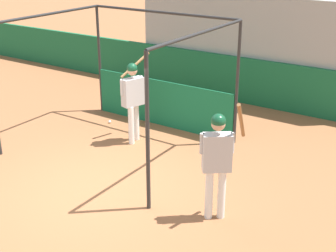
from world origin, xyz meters
name	(u,v)px	position (x,y,z in m)	size (l,w,h in m)	color
ground_plane	(96,189)	(0.00, 0.00, 0.00)	(60.00, 60.00, 0.00)	#935B38
outfield_wall	(238,80)	(0.00, 6.02, 0.65)	(24.00, 0.12, 1.30)	#196038
bleacher_section	(264,40)	(0.00, 7.68, 1.48)	(6.50, 3.20, 2.98)	#9E9E99
batting_cage	(148,86)	(-0.77, 2.75, 1.17)	(4.02, 3.42, 2.81)	#282828
player_batter	(133,95)	(-0.75, 2.15, 1.13)	(0.57, 0.97, 1.97)	white
player_waiting	(217,156)	(2.30, 0.38, 1.13)	(0.63, 0.70, 2.09)	white
baseball	(110,122)	(-1.95, 2.71, 0.04)	(0.07, 0.07, 0.07)	white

